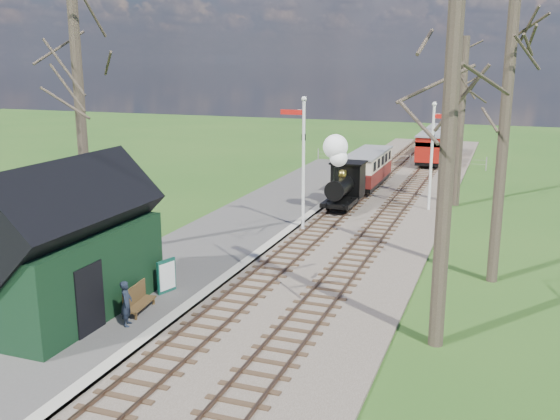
{
  "coord_description": "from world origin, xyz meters",
  "views": [
    {
      "loc": [
        7.97,
        -10.65,
        7.79
      ],
      "look_at": [
        -0.88,
        13.39,
        1.6
      ],
      "focal_mm": 40.0,
      "sensor_mm": 36.0,
      "label": 1
    }
  ],
  "objects_px": {
    "red_carriage_a": "(431,148)",
    "bench": "(137,299)",
    "station_shed": "(66,248)",
    "sign_board": "(167,276)",
    "semaphore_near": "(302,154)",
    "locomotive": "(343,176)",
    "semaphore_far": "(433,148)",
    "coach": "(368,167)",
    "red_carriage_b": "(439,139)",
    "person": "(126,303)"
  },
  "relations": [
    {
      "from": "red_carriage_b",
      "to": "locomotive",
      "type": "bearing_deg",
      "value": -96.91
    },
    {
      "from": "red_carriage_a",
      "to": "sign_board",
      "type": "bearing_deg",
      "value": -99.41
    },
    {
      "from": "semaphore_far",
      "to": "station_shed",
      "type": "bearing_deg",
      "value": -115.72
    },
    {
      "from": "red_carriage_a",
      "to": "bench",
      "type": "height_order",
      "value": "red_carriage_a"
    },
    {
      "from": "semaphore_far",
      "to": "coach",
      "type": "distance_m",
      "value": 6.66
    },
    {
      "from": "locomotive",
      "to": "sign_board",
      "type": "height_order",
      "value": "locomotive"
    },
    {
      "from": "semaphore_far",
      "to": "red_carriage_b",
      "type": "distance_m",
      "value": 20.28
    },
    {
      "from": "red_carriage_a",
      "to": "sign_board",
      "type": "xyz_separation_m",
      "value": [
        -4.99,
        -30.09,
        -0.62
      ]
    },
    {
      "from": "sign_board",
      "to": "bench",
      "type": "xyz_separation_m",
      "value": [
        -0.02,
        -1.76,
        -0.18
      ]
    },
    {
      "from": "semaphore_far",
      "to": "locomotive",
      "type": "xyz_separation_m",
      "value": [
        -4.39,
        -1.45,
        -1.49
      ]
    },
    {
      "from": "coach",
      "to": "red_carriage_a",
      "type": "xyz_separation_m",
      "value": [
        2.6,
        9.99,
        0.01
      ]
    },
    {
      "from": "coach",
      "to": "sign_board",
      "type": "height_order",
      "value": "coach"
    },
    {
      "from": "person",
      "to": "sign_board",
      "type": "bearing_deg",
      "value": -15.04
    },
    {
      "from": "semaphore_far",
      "to": "sign_board",
      "type": "distance_m",
      "value": 17.09
    },
    {
      "from": "station_shed",
      "to": "semaphore_far",
      "type": "height_order",
      "value": "semaphore_far"
    },
    {
      "from": "locomotive",
      "to": "sign_board",
      "type": "bearing_deg",
      "value": -99.6
    },
    {
      "from": "locomotive",
      "to": "red_carriage_a",
      "type": "height_order",
      "value": "locomotive"
    },
    {
      "from": "semaphore_near",
      "to": "bench",
      "type": "distance_m",
      "value": 11.76
    },
    {
      "from": "locomotive",
      "to": "bench",
      "type": "height_order",
      "value": "locomotive"
    },
    {
      "from": "station_shed",
      "to": "sign_board",
      "type": "height_order",
      "value": "station_shed"
    },
    {
      "from": "semaphore_near",
      "to": "red_carriage_a",
      "type": "xyz_separation_m",
      "value": [
        3.37,
        20.6,
        -2.24
      ]
    },
    {
      "from": "semaphore_near",
      "to": "locomotive",
      "type": "height_order",
      "value": "semaphore_near"
    },
    {
      "from": "semaphore_far",
      "to": "coach",
      "type": "xyz_separation_m",
      "value": [
        -4.37,
        4.61,
        -1.98
      ]
    },
    {
      "from": "semaphore_near",
      "to": "coach",
      "type": "height_order",
      "value": "semaphore_near"
    },
    {
      "from": "red_carriage_b",
      "to": "bench",
      "type": "relative_size",
      "value": 3.16
    },
    {
      "from": "bench",
      "to": "station_shed",
      "type": "bearing_deg",
      "value": -157.97
    },
    {
      "from": "coach",
      "to": "station_shed",
      "type": "bearing_deg",
      "value": -100.76
    },
    {
      "from": "station_shed",
      "to": "locomotive",
      "type": "height_order",
      "value": "station_shed"
    },
    {
      "from": "coach",
      "to": "sign_board",
      "type": "xyz_separation_m",
      "value": [
        -2.39,
        -20.09,
        -0.61
      ]
    },
    {
      "from": "coach",
      "to": "bench",
      "type": "relative_size",
      "value": 4.33
    },
    {
      "from": "red_carriage_a",
      "to": "person",
      "type": "distance_m",
      "value": 33.18
    },
    {
      "from": "semaphore_far",
      "to": "red_carriage_a",
      "type": "relative_size",
      "value": 1.23
    },
    {
      "from": "bench",
      "to": "person",
      "type": "bearing_deg",
      "value": -73.11
    },
    {
      "from": "station_shed",
      "to": "sign_board",
      "type": "relative_size",
      "value": 5.57
    },
    {
      "from": "person",
      "to": "red_carriage_a",
      "type": "bearing_deg",
      "value": -28.99
    },
    {
      "from": "semaphore_near",
      "to": "person",
      "type": "relative_size",
      "value": 4.57
    },
    {
      "from": "semaphore_near",
      "to": "semaphore_far",
      "type": "height_order",
      "value": "semaphore_near"
    },
    {
      "from": "station_shed",
      "to": "person",
      "type": "distance_m",
      "value": 2.6
    },
    {
      "from": "semaphore_near",
      "to": "bench",
      "type": "height_order",
      "value": "semaphore_near"
    },
    {
      "from": "semaphore_near",
      "to": "red_carriage_a",
      "type": "distance_m",
      "value": 21.0
    },
    {
      "from": "coach",
      "to": "person",
      "type": "height_order",
      "value": "coach"
    },
    {
      "from": "locomotive",
      "to": "bench",
      "type": "xyz_separation_m",
      "value": [
        -2.4,
        -15.79,
        -1.28
      ]
    },
    {
      "from": "red_carriage_a",
      "to": "person",
      "type": "bearing_deg",
      "value": -98.16
    },
    {
      "from": "semaphore_far",
      "to": "bench",
      "type": "relative_size",
      "value": 3.87
    },
    {
      "from": "bench",
      "to": "red_carriage_b",
      "type": "bearing_deg",
      "value": 82.36
    },
    {
      "from": "person",
      "to": "coach",
      "type": "bearing_deg",
      "value": -26.1
    },
    {
      "from": "red_carriage_b",
      "to": "bench",
      "type": "distance_m",
      "value": 37.69
    },
    {
      "from": "station_shed",
      "to": "red_carriage_b",
      "type": "distance_m",
      "value": 38.74
    },
    {
      "from": "coach",
      "to": "bench",
      "type": "height_order",
      "value": "coach"
    },
    {
      "from": "bench",
      "to": "coach",
      "type": "bearing_deg",
      "value": 83.7
    }
  ]
}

